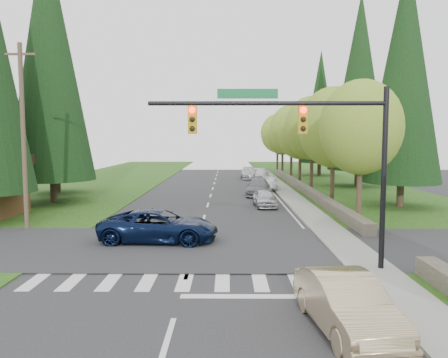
{
  "coord_description": "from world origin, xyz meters",
  "views": [
    {
      "loc": [
        1.47,
        -11.45,
        4.89
      ],
      "look_at": [
        1.29,
        11.72,
        2.8
      ],
      "focal_mm": 35.0,
      "sensor_mm": 36.0,
      "label": 1
    }
  ],
  "objects_px": {
    "suv_navy": "(159,226)",
    "sedan_champagne": "(346,304)",
    "parked_car_c": "(270,184)",
    "parked_car_e": "(249,173)",
    "parked_car_b": "(258,187)",
    "parked_car_d": "(262,174)",
    "parked_car_a": "(265,198)"
  },
  "relations": [
    {
      "from": "suv_navy",
      "to": "sedan_champagne",
      "type": "bearing_deg",
      "value": -144.11
    },
    {
      "from": "parked_car_c",
      "to": "parked_car_e",
      "type": "xyz_separation_m",
      "value": [
        -1.4,
        12.17,
        0.07
      ]
    },
    {
      "from": "sedan_champagne",
      "to": "parked_car_c",
      "type": "xyz_separation_m",
      "value": [
        1.1,
        31.49,
        -0.09
      ]
    },
    {
      "from": "parked_car_b",
      "to": "suv_navy",
      "type": "bearing_deg",
      "value": -102.88
    },
    {
      "from": "sedan_champagne",
      "to": "parked_car_c",
      "type": "bearing_deg",
      "value": 80.34
    },
    {
      "from": "parked_car_d",
      "to": "parked_car_e",
      "type": "distance_m",
      "value": 2.63
    },
    {
      "from": "sedan_champagne",
      "to": "parked_car_e",
      "type": "height_order",
      "value": "sedan_champagne"
    },
    {
      "from": "parked_car_a",
      "to": "parked_car_c",
      "type": "xyz_separation_m",
      "value": [
        1.4,
        10.7,
        0.0
      ]
    },
    {
      "from": "parked_car_b",
      "to": "parked_car_c",
      "type": "distance_m",
      "value": 4.41
    },
    {
      "from": "parked_car_d",
      "to": "parked_car_c",
      "type": "bearing_deg",
      "value": -88.64
    },
    {
      "from": "parked_car_c",
      "to": "parked_car_d",
      "type": "distance_m",
      "value": 9.94
    },
    {
      "from": "suv_navy",
      "to": "parked_car_d",
      "type": "relative_size",
      "value": 1.23
    },
    {
      "from": "parked_car_a",
      "to": "parked_car_d",
      "type": "relative_size",
      "value": 0.81
    },
    {
      "from": "parked_car_b",
      "to": "parked_car_e",
      "type": "distance_m",
      "value": 16.35
    },
    {
      "from": "parked_car_a",
      "to": "parked_car_b",
      "type": "height_order",
      "value": "parked_car_b"
    },
    {
      "from": "sedan_champagne",
      "to": "parked_car_a",
      "type": "xyz_separation_m",
      "value": [
        -0.3,
        20.79,
        -0.09
      ]
    },
    {
      "from": "parked_car_a",
      "to": "parked_car_d",
      "type": "xyz_separation_m",
      "value": [
        1.4,
        20.64,
        0.15
      ]
    },
    {
      "from": "parked_car_a",
      "to": "parked_car_c",
      "type": "bearing_deg",
      "value": 78.94
    },
    {
      "from": "parked_car_b",
      "to": "parked_car_d",
      "type": "relative_size",
      "value": 1.08
    },
    {
      "from": "parked_car_c",
      "to": "parked_car_e",
      "type": "height_order",
      "value": "parked_car_e"
    },
    {
      "from": "sedan_champagne",
      "to": "parked_car_a",
      "type": "bearing_deg",
      "value": 83.17
    },
    {
      "from": "suv_navy",
      "to": "parked_car_a",
      "type": "bearing_deg",
      "value": -25.49
    },
    {
      "from": "parked_car_d",
      "to": "sedan_champagne",
      "type": "bearing_deg",
      "value": -90.16
    },
    {
      "from": "parked_car_a",
      "to": "parked_car_b",
      "type": "bearing_deg",
      "value": 86.39
    },
    {
      "from": "parked_car_c",
      "to": "parked_car_a",
      "type": "bearing_deg",
      "value": -95.8
    },
    {
      "from": "parked_car_c",
      "to": "parked_car_d",
      "type": "xyz_separation_m",
      "value": [
        0.0,
        9.94,
        0.14
      ]
    },
    {
      "from": "suv_navy",
      "to": "parked_car_a",
      "type": "distance_m",
      "value": 12.59
    },
    {
      "from": "parked_car_b",
      "to": "parked_car_e",
      "type": "bearing_deg",
      "value": 95.95
    },
    {
      "from": "parked_car_a",
      "to": "parked_car_b",
      "type": "distance_m",
      "value": 6.52
    },
    {
      "from": "parked_car_c",
      "to": "parked_car_e",
      "type": "distance_m",
      "value": 12.25
    },
    {
      "from": "sedan_champagne",
      "to": "parked_car_b",
      "type": "distance_m",
      "value": 27.31
    },
    {
      "from": "parked_car_e",
      "to": "sedan_champagne",
      "type": "bearing_deg",
      "value": -91.63
    }
  ]
}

